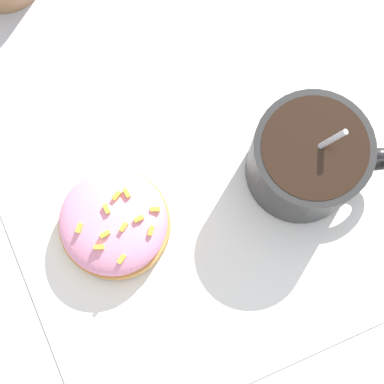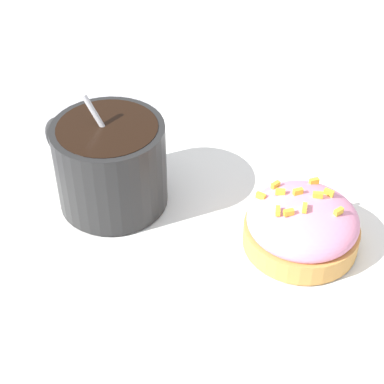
# 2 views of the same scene
# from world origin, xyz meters

# --- Properties ---
(ground_plane) EXTENTS (3.00, 3.00, 0.00)m
(ground_plane) POSITION_xyz_m (0.00, 0.00, 0.00)
(ground_plane) COLOR #B2B2B7
(paper_napkin) EXTENTS (0.35, 0.34, 0.00)m
(paper_napkin) POSITION_xyz_m (0.00, 0.00, 0.00)
(paper_napkin) COLOR white
(paper_napkin) RESTS_ON ground_plane
(coffee_cup) EXTENTS (0.11, 0.08, 0.09)m
(coffee_cup) POSITION_xyz_m (0.08, -0.01, 0.04)
(coffee_cup) COLOR black
(coffee_cup) RESTS_ON paper_napkin
(frosted_pastry) EXTENTS (0.08, 0.08, 0.04)m
(frosted_pastry) POSITION_xyz_m (-0.07, -0.01, 0.02)
(frosted_pastry) COLOR #D19347
(frosted_pastry) RESTS_ON paper_napkin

